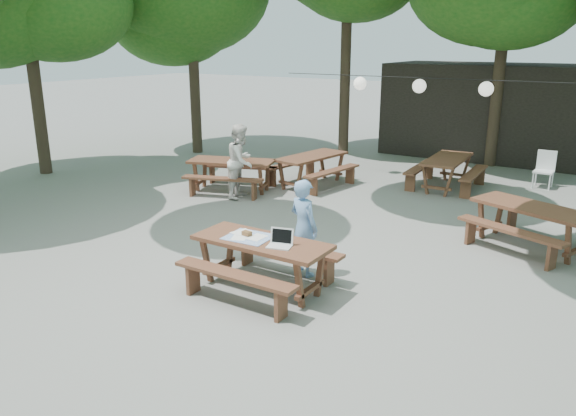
% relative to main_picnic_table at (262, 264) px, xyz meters
% --- Properties ---
extents(ground, '(80.00, 80.00, 0.00)m').
position_rel_main_picnic_table_xyz_m(ground, '(-0.26, 1.44, -0.39)').
color(ground, slate).
rests_on(ground, ground).
extents(pavilion, '(6.00, 3.00, 2.80)m').
position_rel_main_picnic_table_xyz_m(pavilion, '(0.24, 11.94, 1.01)').
color(pavilion, black).
rests_on(pavilion, ground).
extents(main_picnic_table, '(2.00, 1.58, 0.75)m').
position_rel_main_picnic_table_xyz_m(main_picnic_table, '(0.00, 0.00, 0.00)').
color(main_picnic_table, '#59301F').
rests_on(main_picnic_table, ground).
extents(picnic_table_nw, '(2.31, 2.12, 0.75)m').
position_rel_main_picnic_table_xyz_m(picnic_table_nw, '(-3.80, 4.17, 0.00)').
color(picnic_table_nw, '#59301F').
rests_on(picnic_table_nw, ground).
extents(picnic_table_ne, '(2.33, 2.15, 0.75)m').
position_rel_main_picnic_table_xyz_m(picnic_table_ne, '(2.97, 3.89, 0.00)').
color(picnic_table_ne, '#59301F').
rests_on(picnic_table_ne, ground).
extents(picnic_table_far_w, '(1.85, 2.12, 0.75)m').
position_rel_main_picnic_table_xyz_m(picnic_table_far_w, '(-2.48, 5.69, 0.00)').
color(picnic_table_far_w, '#59301F').
rests_on(picnic_table_far_w, ground).
extents(picnic_table_far_e, '(1.66, 2.03, 0.75)m').
position_rel_main_picnic_table_xyz_m(picnic_table_far_e, '(0.45, 7.19, 0.00)').
color(picnic_table_far_e, '#59301F').
rests_on(picnic_table_far_e, ground).
extents(woman, '(0.63, 0.51, 1.50)m').
position_rel_main_picnic_table_xyz_m(woman, '(0.22, 0.80, 0.36)').
color(woman, '#76A3D8').
rests_on(woman, ground).
extents(second_person, '(0.80, 0.94, 1.69)m').
position_rel_main_picnic_table_xyz_m(second_person, '(-3.26, 3.84, 0.46)').
color(second_person, white).
rests_on(second_person, ground).
extents(plastic_chair, '(0.45, 0.45, 0.90)m').
position_rel_main_picnic_table_xyz_m(plastic_chair, '(2.45, 8.50, -0.13)').
color(plastic_chair, white).
rests_on(plastic_chair, ground).
extents(laptop, '(0.39, 0.34, 0.24)m').
position_rel_main_picnic_table_xyz_m(laptop, '(0.35, -0.05, 0.42)').
color(laptop, white).
rests_on(laptop, main_picnic_table).
extents(tabletop_clutter, '(0.69, 0.59, 0.08)m').
position_rel_main_picnic_table_xyz_m(tabletop_clutter, '(-0.24, 0.01, 0.37)').
color(tabletop_clutter, '#386BBF').
rests_on(tabletop_clutter, main_picnic_table).
extents(paper_lanterns, '(9.00, 0.34, 0.38)m').
position_rel_main_picnic_table_xyz_m(paper_lanterns, '(-0.45, 7.44, 2.02)').
color(paper_lanterns, black).
rests_on(paper_lanterns, ground).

